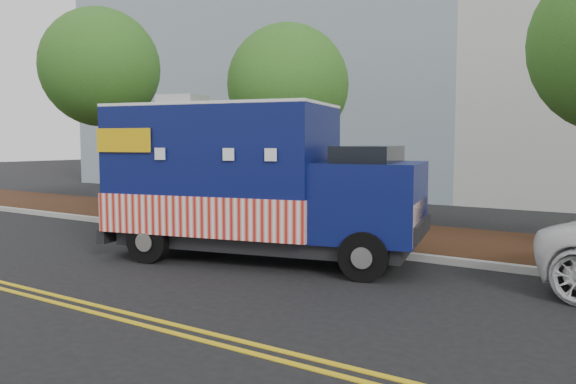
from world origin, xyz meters
The scene contains 9 objects.
ground centered at (0.00, 0.00, 0.00)m, with size 120.00×120.00×0.00m, color black.
curb centered at (0.00, 1.40, 0.07)m, with size 120.00×0.18×0.15m, color #9E9E99.
mulch_strip centered at (0.00, 3.50, 0.07)m, with size 120.00×4.00×0.15m, color black.
centerline_near centered at (0.00, -4.45, 0.01)m, with size 120.00×0.10×0.01m, color gold.
centerline_far centered at (0.00, -4.70, 0.01)m, with size 120.00×0.10×0.01m, color gold.
tree_a centered at (-7.76, 3.13, 5.07)m, with size 4.10×4.10×7.13m.
tree_b centered at (-0.28, 3.65, 4.10)m, with size 3.46×3.46×5.84m.
sign_post centered at (-0.88, 2.02, 1.20)m, with size 0.06×0.06×2.40m, color #473828.
food_truck centered at (1.34, -0.35, 1.59)m, with size 7.04×3.87×3.52m.
Camera 1 is at (8.59, -9.85, 2.50)m, focal length 35.00 mm.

